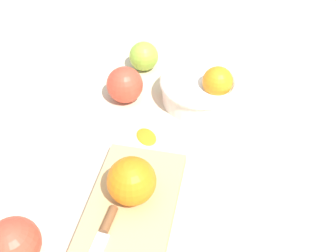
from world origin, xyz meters
name	(u,v)px	position (x,y,z in m)	size (l,w,h in m)	color
ground_plane	(149,143)	(0.00, 0.00, 0.00)	(2.40, 2.40, 0.00)	beige
bowl	(202,87)	(-0.14, 0.09, 0.04)	(0.17, 0.17, 0.10)	white
cutting_board	(132,208)	(0.16, 0.00, 0.01)	(0.25, 0.14, 0.02)	tan
orange_on_board	(133,181)	(0.14, 0.00, 0.06)	(0.08, 0.08, 0.08)	orange
knife	(101,239)	(0.23, -0.03, 0.03)	(0.16, 0.04, 0.01)	silver
apple_front_right	(14,243)	(0.26, -0.15, 0.04)	(0.08, 0.08, 0.08)	#D6422D
apple_front_left	(125,85)	(-0.12, -0.07, 0.04)	(0.08, 0.08, 0.08)	#D6422D
apple_front_left_2	(144,56)	(-0.24, -0.05, 0.03)	(0.07, 0.07, 0.07)	#8EB738
citrus_peel	(146,136)	(-0.02, -0.01, 0.00)	(0.05, 0.04, 0.01)	orange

